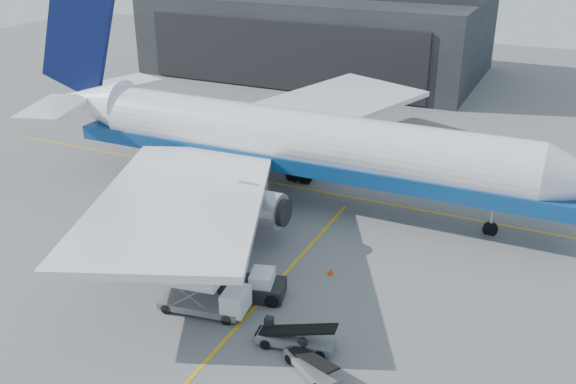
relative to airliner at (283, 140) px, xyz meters
The scene contains 9 objects.
ground 19.58m from the airliner, 71.41° to the right, with size 200.00×200.00×0.00m, color #565659.
taxi_lines 9.54m from the airliner, 40.89° to the right, with size 80.00×42.12×0.02m.
hangar 49.90m from the airliner, 108.76° to the left, with size 50.00×28.30×28.00m.
airliner is the anchor object (origin of this frame).
catering_truck 19.35m from the airliner, 80.78° to the right, with size 6.03×2.95×3.98m.
pushback_tug 17.35m from the airliner, 71.16° to the right, with size 4.71×3.45×1.96m.
belt_loader_a 22.60m from the airliner, 62.82° to the right, with size 4.99×2.24×1.87m.
belt_loader_b 24.96m from the airliner, 60.96° to the right, with size 3.96×3.17×1.57m.
traffic_cone 15.19m from the airliner, 51.00° to the right, with size 0.40×0.40×0.58m.
Camera 1 is at (16.88, -30.33, 23.94)m, focal length 40.00 mm.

